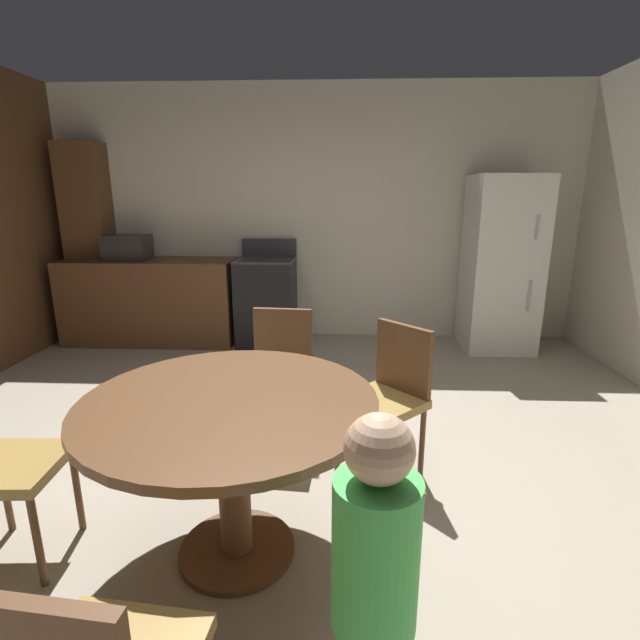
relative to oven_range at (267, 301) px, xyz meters
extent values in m
plane|color=#A89E89|center=(0.51, -2.69, -0.47)|extent=(14.00, 14.00, 0.00)
cube|color=silver|center=(0.51, 0.40, 0.88)|extent=(5.96, 0.12, 2.70)
cube|color=brown|center=(-1.26, 0.00, -0.02)|extent=(1.82, 0.60, 0.90)
cube|color=brown|center=(-1.95, 0.18, 0.58)|extent=(0.44, 0.36, 2.10)
cube|color=black|center=(0.00, 0.00, -0.02)|extent=(0.60, 0.60, 0.90)
cube|color=#38383D|center=(0.00, 0.00, 0.44)|extent=(0.60, 0.60, 0.02)
cube|color=#38383D|center=(0.00, 0.28, 0.54)|extent=(0.60, 0.04, 0.18)
cube|color=white|center=(2.42, -0.05, 0.41)|extent=(0.68, 0.66, 1.76)
cylinder|color=#B2B2B7|center=(2.60, -0.39, 0.81)|extent=(0.02, 0.02, 0.22)
cylinder|color=#B2B2B7|center=(2.60, -0.39, 0.16)|extent=(0.02, 0.02, 0.30)
cube|color=#2D2B28|center=(-1.47, 0.00, 0.56)|extent=(0.44, 0.32, 0.26)
cylinder|color=brown|center=(0.34, -3.13, -0.45)|extent=(0.52, 0.52, 0.03)
cylinder|color=brown|center=(0.34, -3.13, -0.11)|extent=(0.14, 0.14, 0.72)
cylinder|color=brown|center=(0.34, -3.13, 0.27)|extent=(1.24, 1.24, 0.04)
cylinder|color=brown|center=(-0.45, -3.01, -0.25)|extent=(0.03, 0.03, 0.43)
cylinder|color=brown|center=(-0.43, -3.35, -0.25)|extent=(0.03, 0.03, 0.43)
cylinder|color=brown|center=(-0.79, -3.03, -0.25)|extent=(0.03, 0.03, 0.43)
cube|color=#A37F3D|center=(-0.61, -3.19, -0.02)|extent=(0.43, 0.43, 0.05)
cylinder|color=brown|center=(1.02, -2.72, -0.25)|extent=(0.03, 0.03, 0.43)
cylinder|color=brown|center=(0.79, -2.47, -0.25)|extent=(0.03, 0.03, 0.43)
cylinder|color=brown|center=(1.27, -2.48, -0.25)|extent=(0.03, 0.03, 0.43)
cylinder|color=brown|center=(1.03, -2.24, -0.25)|extent=(0.03, 0.03, 0.43)
cube|color=#A37F3D|center=(1.03, -2.48, -0.02)|extent=(0.57, 0.57, 0.05)
cube|color=brown|center=(1.16, -2.35, 0.19)|extent=(0.29, 0.30, 0.42)
cylinder|color=brown|center=(0.57, -2.37, -0.25)|extent=(0.03, 0.03, 0.43)
cylinder|color=brown|center=(0.23, -2.34, -0.25)|extent=(0.03, 0.03, 0.43)
cylinder|color=brown|center=(0.59, -2.03, -0.25)|extent=(0.03, 0.03, 0.43)
cylinder|color=brown|center=(0.25, -2.00, -0.25)|extent=(0.03, 0.03, 0.43)
cube|color=#A37F3D|center=(0.41, -2.18, -0.02)|extent=(0.43, 0.43, 0.05)
cube|color=brown|center=(0.42, -2.00, 0.19)|extent=(0.38, 0.06, 0.42)
cylinder|color=#4CC656|center=(0.89, -3.92, 0.24)|extent=(0.31, 0.31, 0.42)
sphere|color=#D6A884|center=(0.89, -3.92, 0.54)|extent=(0.17, 0.17, 0.17)
camera|label=1|loc=(0.80, -4.91, 1.11)|focal=26.48mm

